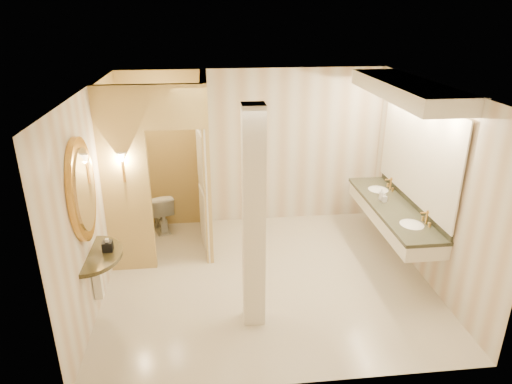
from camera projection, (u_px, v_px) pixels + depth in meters
floor at (267, 278)px, 6.56m from camera, size 4.50×4.50×0.00m
ceiling at (269, 89)px, 5.54m from camera, size 4.50×4.50×0.00m
wall_back at (253, 148)px, 7.89m from camera, size 4.50×0.02×2.70m
wall_front at (297, 272)px, 4.21m from camera, size 4.50×0.02×2.70m
wall_left at (94, 198)px, 5.83m from camera, size 0.02×4.00×2.70m
wall_right at (430, 185)px, 6.28m from camera, size 0.02×4.00×2.70m
toilet_closet at (186, 168)px, 6.82m from camera, size 1.50×1.55×2.70m
wall_sconce at (122, 159)px, 6.11m from camera, size 0.14×0.14×0.42m
vanity at (401, 157)px, 6.52m from camera, size 0.75×2.57×2.09m
console_shelf at (86, 219)px, 5.29m from camera, size 0.94×0.94×1.92m
pillar at (254, 222)px, 5.20m from camera, size 0.25×0.25×2.70m
tissue_box at (108, 246)px, 5.52m from camera, size 0.12×0.12×0.12m
toilet at (160, 211)px, 7.88m from camera, size 0.56×0.76×0.69m
soap_bottle_a at (385, 198)px, 6.90m from camera, size 0.07×0.08×0.13m
soap_bottle_b at (382, 192)px, 7.13m from camera, size 0.11×0.11×0.12m
soap_bottle_c at (381, 194)px, 6.95m from camera, size 0.07×0.07×0.19m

